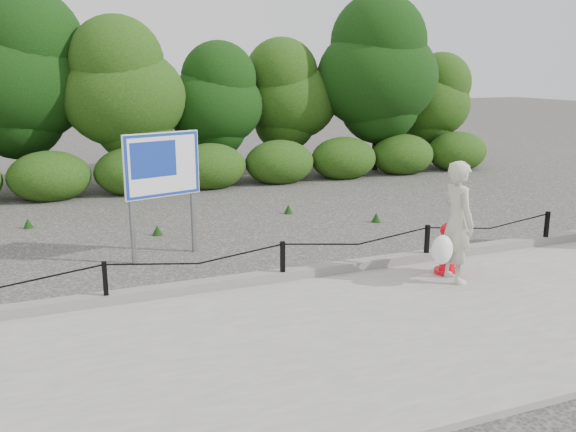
% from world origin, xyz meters
% --- Properties ---
extents(ground, '(90.00, 90.00, 0.00)m').
position_xyz_m(ground, '(0.00, 0.00, 0.00)').
color(ground, '#2D2B28').
rests_on(ground, ground).
extents(sidewalk, '(14.00, 4.00, 0.08)m').
position_xyz_m(sidewalk, '(0.00, -2.00, 0.04)').
color(sidewalk, gray).
rests_on(sidewalk, ground).
extents(curb, '(14.00, 0.22, 0.14)m').
position_xyz_m(curb, '(0.00, 0.05, 0.15)').
color(curb, slate).
rests_on(curb, sidewalk).
extents(chain_barrier, '(10.06, 0.06, 0.60)m').
position_xyz_m(chain_barrier, '(0.00, 0.00, 0.46)').
color(chain_barrier, black).
rests_on(chain_barrier, sidewalk).
extents(treeline, '(20.22, 4.03, 5.15)m').
position_xyz_m(treeline, '(0.06, 8.92, 2.66)').
color(treeline, black).
rests_on(treeline, ground).
extents(fire_hydrant, '(0.44, 0.44, 0.83)m').
position_xyz_m(fire_hydrant, '(2.45, -0.63, 0.48)').
color(fire_hydrant, red).
rests_on(fire_hydrant, sidewalk).
extents(pedestrian, '(0.75, 0.68, 1.78)m').
position_xyz_m(pedestrian, '(2.33, -0.93, 0.95)').
color(pedestrian, '#B4B29A').
rests_on(pedestrian, sidewalk).
extents(advertising_sign, '(1.29, 0.42, 2.12)m').
position_xyz_m(advertising_sign, '(-1.32, 2.01, 1.49)').
color(advertising_sign, slate).
rests_on(advertising_sign, ground).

